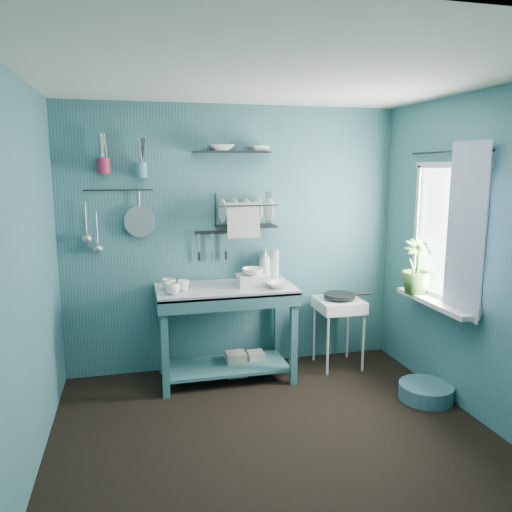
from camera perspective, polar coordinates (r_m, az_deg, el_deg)
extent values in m
plane|color=black|center=(3.80, 2.49, -20.48)|extent=(3.20, 3.20, 0.00)
plane|color=silver|center=(3.32, 2.85, 19.95)|extent=(3.20, 3.20, 0.00)
plane|color=#336268|center=(4.77, -2.45, 1.91)|extent=(3.20, 0.00, 3.20)
plane|color=#336268|center=(2.00, 15.13, -10.27)|extent=(3.20, 0.00, 3.20)
plane|color=#336268|center=(3.28, -25.32, -2.92)|extent=(0.00, 3.00, 3.00)
plane|color=#336268|center=(4.08, 24.72, -0.44)|extent=(0.00, 3.00, 3.00)
cube|color=#306266|center=(4.62, -3.46, -8.79)|extent=(1.27, 0.69, 0.87)
imported|color=white|center=(4.27, -9.49, -3.70)|extent=(0.12, 0.12, 0.10)
imported|color=white|center=(4.38, -8.29, -3.36)|extent=(0.14, 0.14, 0.09)
imported|color=white|center=(4.43, -9.92, -3.23)|extent=(0.17, 0.17, 0.10)
cube|color=beige|center=(4.51, -0.35, -2.78)|extent=(0.28, 0.22, 0.10)
imported|color=white|center=(4.50, -0.35, -1.79)|extent=(0.20, 0.19, 0.06)
imported|color=beige|center=(4.74, 1.02, -0.92)|extent=(0.11, 0.12, 0.30)
cylinder|color=#AAB9BD|center=(4.79, 2.12, -0.93)|extent=(0.09, 0.09, 0.28)
imported|color=white|center=(4.45, 2.55, -3.30)|extent=(0.22, 0.22, 0.05)
cube|color=silver|center=(4.99, 9.38, -8.64)|extent=(0.48, 0.48, 0.67)
cylinder|color=black|center=(4.88, 9.51, -4.48)|extent=(0.30, 0.30, 0.03)
cube|color=black|center=(4.70, -5.04, 2.69)|extent=(0.32, 0.03, 0.03)
cube|color=black|center=(4.63, -1.18, 5.26)|extent=(0.55, 0.25, 0.32)
cube|color=black|center=(4.62, -2.81, 11.77)|extent=(0.71, 0.23, 0.01)
imported|color=white|center=(4.60, -3.91, 11.45)|extent=(0.27, 0.27, 0.06)
imported|color=white|center=(4.68, 0.30, 11.94)|extent=(0.24, 0.24, 0.05)
cylinder|color=maroon|center=(4.56, -17.02, 9.82)|extent=(0.11, 0.11, 0.13)
cylinder|color=#3A7179|center=(4.55, -13.01, 9.55)|extent=(0.11, 0.11, 0.13)
cylinder|color=#A3A6AB|center=(4.61, -13.12, 3.86)|extent=(0.28, 0.03, 0.28)
cylinder|color=#A3A6AB|center=(4.63, -18.87, 4.04)|extent=(0.01, 0.01, 0.30)
cylinder|color=#A3A6AB|center=(4.64, -17.73, 2.92)|extent=(0.01, 0.01, 0.30)
cylinder|color=black|center=(4.61, -15.47, 7.27)|extent=(0.60, 0.01, 0.01)
plane|color=white|center=(4.41, 21.10, 2.51)|extent=(0.00, 1.10, 1.10)
cube|color=silver|center=(4.47, 19.72, -5.02)|extent=(0.16, 0.95, 0.04)
plane|color=silver|center=(4.12, 22.77, 2.61)|extent=(0.00, 1.35, 1.35)
cylinder|color=black|center=(4.35, 21.16, 11.01)|extent=(0.02, 1.05, 0.02)
imported|color=#356428|center=(4.61, 17.87, -1.17)|extent=(0.27, 0.27, 0.48)
cube|color=tan|center=(4.80, -2.32, -12.21)|extent=(0.18, 0.18, 0.22)
cube|color=tan|center=(4.87, -0.04, -11.98)|extent=(0.15, 0.15, 0.20)
cylinder|color=#406E7D|center=(4.59, 18.84, -14.47)|extent=(0.45, 0.45, 0.13)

